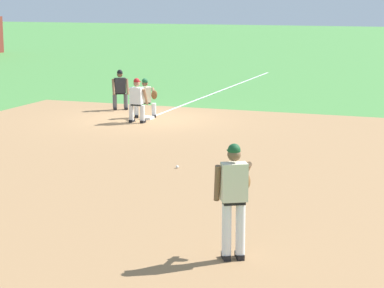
% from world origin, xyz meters
% --- Properties ---
extents(ground_plane, '(160.00, 160.00, 0.00)m').
position_xyz_m(ground_plane, '(0.00, 0.00, 0.00)').
color(ground_plane, '#47843D').
extents(infield_dirt_patch, '(18.00, 18.00, 0.01)m').
position_xyz_m(infield_dirt_patch, '(-6.03, -3.35, 0.00)').
color(infield_dirt_patch, '#9E754C').
rests_on(infield_dirt_patch, ground).
extents(foul_line_stripe, '(16.36, 0.10, 0.00)m').
position_xyz_m(foul_line_stripe, '(8.18, 0.00, 0.01)').
color(foul_line_stripe, white).
rests_on(foul_line_stripe, ground).
extents(first_base_bag, '(0.38, 0.38, 0.09)m').
position_xyz_m(first_base_bag, '(0.00, 0.00, 0.04)').
color(first_base_bag, white).
rests_on(first_base_bag, ground).
extents(baseball, '(0.07, 0.07, 0.07)m').
position_xyz_m(baseball, '(-6.46, -3.59, 0.04)').
color(baseball, white).
rests_on(baseball, ground).
extents(pitcher, '(0.84, 0.58, 1.86)m').
position_xyz_m(pitcher, '(-12.02, -6.70, 1.06)').
color(pitcher, black).
rests_on(pitcher, ground).
extents(first_baseman, '(0.82, 1.02, 1.34)m').
position_xyz_m(first_baseman, '(0.27, 0.15, 0.73)').
color(first_baseman, black).
rests_on(first_baseman, ground).
extents(baserunner, '(0.44, 0.60, 1.46)m').
position_xyz_m(baserunner, '(-0.77, 0.02, 0.79)').
color(baserunner, black).
rests_on(baserunner, ground).
extents(umpire, '(0.63, 0.68, 1.46)m').
position_xyz_m(umpire, '(1.60, 1.75, 0.79)').
color(umpire, black).
rests_on(umpire, ground).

